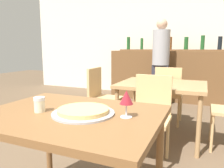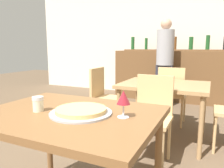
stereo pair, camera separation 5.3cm
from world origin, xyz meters
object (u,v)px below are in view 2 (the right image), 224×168
Objects in this scene: chair_far_side_back at (172,91)px; chair_far_side_left at (104,94)px; cheese_shaker at (38,104)px; person_standing at (165,59)px; wine_glass at (123,98)px; pizza_tray at (81,111)px; chair_far_side_front at (152,112)px.

chair_far_side_left is (-0.86, -0.59, 0.00)m from chair_far_side_back.
cheese_shaker is 3.43m from person_standing.
wine_glass is (0.43, -3.31, -0.06)m from person_standing.
chair_far_side_left is 1.85m from person_standing.
cheese_shaker is (-0.46, -2.29, 0.30)m from chair_far_side_back.
wine_glass is at bearing 9.61° from pizza_tray.
chair_far_side_back is 1.04m from chair_far_side_left.
person_standing is at bearing -72.99° from chair_far_side_back.
chair_far_side_left is (-0.86, 0.59, 0.00)m from chair_far_side_front.
chair_far_side_front reaches higher than cheese_shaker.
chair_far_side_left is 1.79m from pizza_tray.
wine_glass reaches higher than pizza_tray.
cheese_shaker is (-0.28, -0.07, 0.03)m from pizza_tray.
chair_far_side_back is 1.26m from person_standing.
cheese_shaker is (-0.46, -1.11, 0.30)m from chair_far_side_front.
chair_far_side_back is at bearing 92.10° from wine_glass.
person_standing is at bearing 88.11° from cheese_shaker.
chair_far_side_back is 2.25m from pizza_tray.
chair_far_side_front reaches higher than pizza_tray.
cheese_shaker is (0.40, -1.70, 0.30)m from chair_far_side_left.
chair_far_side_front and chair_far_side_left have the same top height.
person_standing is at bearing 97.33° from wine_glass.
person_standing reaches higher than chair_far_side_back.
person_standing is (-0.17, 3.36, 0.16)m from pizza_tray.
person_standing is 3.34m from wine_glass.
wine_glass reaches higher than cheese_shaker.
cheese_shaker is at bearing -166.89° from chair_far_side_left.
chair_far_side_left is 1.77m from cheese_shaker.
wine_glass reaches higher than chair_far_side_front.
chair_far_side_front is 1.04m from chair_far_side_left.
person_standing reaches higher than wine_glass.
chair_far_side_front is at bearing -124.74° from chair_far_side_left.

